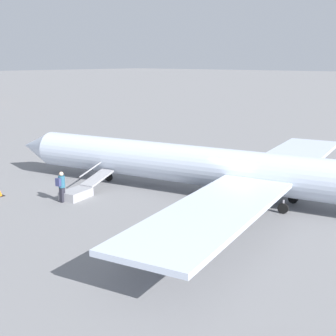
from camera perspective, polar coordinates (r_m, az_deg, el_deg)
ground_plane at (r=26.68m, az=8.64°, el=-3.97°), size 600.00×600.00×0.00m
airplane_main at (r=25.93m, az=10.64°, el=-0.50°), size 32.96×25.78×5.94m
boarding_stairs at (r=27.54m, az=-10.61°, el=-2.73°), size 1.81×4.13×1.55m
passenger at (r=26.50m, az=-12.88°, el=-2.01°), size 0.39×0.56×1.74m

